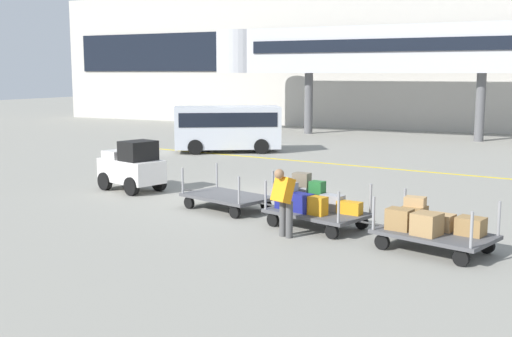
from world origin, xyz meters
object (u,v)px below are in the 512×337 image
Objects in this scene: baggage_cart_tail at (431,226)px; shuttle_van at (227,125)px; baggage_tug at (132,167)px; baggage_cart_middle at (313,204)px; baggage_cart_lead at (227,197)px; safety_cone_near at (279,183)px; baggage_handler at (284,199)px.

shuttle_van is (-11.78, 12.66, 0.72)m from baggage_cart_tail.
baggage_tug is 7.03m from baggage_cart_middle.
baggage_cart_lead is at bearing 164.35° from baggage_cart_middle.
baggage_cart_lead is 0.61× the size of shuttle_van.
safety_cone_near is at bearing 86.76° from baggage_cart_lead.
baggage_tug is at bearing -155.57° from safety_cone_near.
baggage_tug is 4.22× the size of safety_cone_near.
baggage_cart_lead is 1.97× the size of baggage_handler.
baggage_cart_lead is 2.87m from baggage_cart_middle.
baggage_handler is (-3.14, -0.40, 0.35)m from baggage_cart_tail.
baggage_cart_lead is at bearing 141.84° from baggage_handler.
baggage_cart_lead is 1.00× the size of baggage_cart_middle.
safety_cone_near is at bearing 24.43° from baggage_tug.
baggage_cart_middle is at bearing -15.85° from baggage_tug.
baggage_cart_tail is at bearing -15.86° from baggage_tug.
baggage_tug is 7.26m from baggage_handler.
shuttle_van reaches higher than baggage_cart_middle.
baggage_cart_lead is 5.91m from baggage_cart_tail.
baggage_cart_middle is 3.05m from baggage_cart_tail.
baggage_cart_lead is 3.04m from safety_cone_near.
baggage_cart_middle is at bearing 164.11° from baggage_cart_tail.
baggage_tug is 4.60m from safety_cone_near.
baggage_cart_middle is 5.61× the size of safety_cone_near.
baggage_handler is at bearing -38.16° from baggage_cart_lead.
shuttle_van reaches higher than baggage_tug.
shuttle_van is (-8.85, 11.82, 0.68)m from baggage_cart_middle.
baggage_cart_tail is 7.22m from safety_cone_near.
baggage_tug is at bearing 164.14° from baggage_cart_tail.
shuttle_van is 10.22m from safety_cone_near.
baggage_cart_middle is (6.76, -1.92, -0.20)m from baggage_tug.
baggage_handler is (-0.21, -1.23, 0.31)m from baggage_cart_middle.
shuttle_van is (-2.10, 9.91, 0.48)m from baggage_tug.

